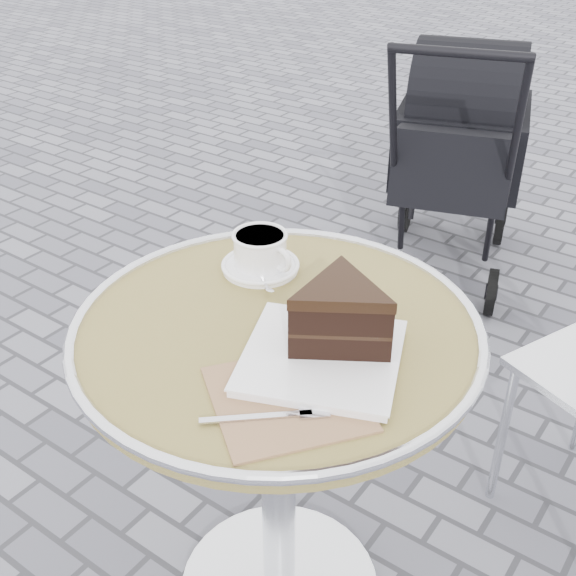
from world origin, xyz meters
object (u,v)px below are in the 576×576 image
Objects in this scene: cafe_table at (278,399)px; baby_stroller at (457,158)px; cappuccino_set at (261,254)px; cake_plate_set at (335,326)px.

baby_stroller is (-0.35, 1.61, -0.13)m from cafe_table.
cappuccino_set is (-0.14, 0.14, 0.20)m from cafe_table.
baby_stroller is at bearing 84.60° from cake_plate_set.
cafe_table is at bearing 151.23° from cake_plate_set.
cake_plate_set reaches higher than cappuccino_set.
cappuccino_set is at bearing 128.26° from cake_plate_set.
baby_stroller is (-0.48, 1.63, -0.36)m from cake_plate_set.
cafe_table is 0.28m from cappuccino_set.
cake_plate_set is 0.41× the size of baby_stroller.
cappuccino_set is 0.31m from cake_plate_set.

